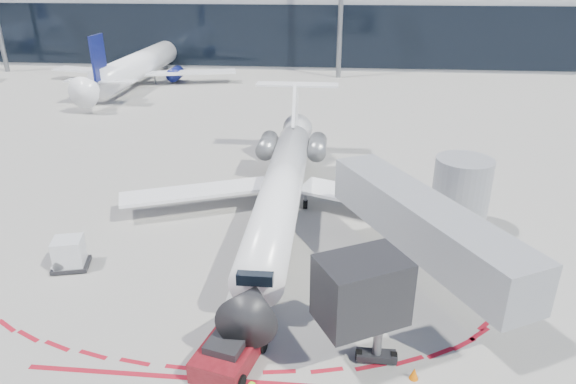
{
  "coord_description": "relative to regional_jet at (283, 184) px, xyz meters",
  "views": [
    {
      "loc": [
        4.71,
        -26.33,
        14.58
      ],
      "look_at": [
        2.24,
        0.21,
        2.85
      ],
      "focal_mm": 32.0,
      "sensor_mm": 36.0,
      "label": 1
    }
  ],
  "objects": [
    {
      "name": "uld_container",
      "position": [
        -10.48,
        -7.2,
        -1.33
      ],
      "size": [
        2.14,
        1.95,
        1.7
      ],
      "rotation": [
        0.0,
        0.0,
        0.26
      ],
      "color": "black",
      "rests_on": "ground"
    },
    {
      "name": "pushback_tug",
      "position": [
        -0.76,
        -13.5,
        -1.58
      ],
      "size": [
        2.83,
        5.2,
        1.32
      ],
      "rotation": [
        0.0,
        0.0,
        -0.26
      ],
      "color": "#560C12",
      "rests_on": "ground"
    },
    {
      "name": "ground",
      "position": [
        -1.66,
        -2.9,
        -2.17
      ],
      "size": [
        260.0,
        260.0,
        0.0
      ],
      "primitive_type": "plane",
      "color": "gray",
      "rests_on": "ground"
    },
    {
      "name": "apron_centerline",
      "position": [
        -1.66,
        -0.9,
        -2.16
      ],
      "size": [
        0.25,
        40.0,
        0.01
      ],
      "primitive_type": "cube",
      "color": "silver",
      "rests_on": "ground"
    },
    {
      "name": "safety_cone_right",
      "position": [
        6.48,
        -13.62,
        -1.92
      ],
      "size": [
        0.36,
        0.36,
        0.5
      ],
      "primitive_type": "cone",
      "color": "#D76004",
      "rests_on": "ground"
    },
    {
      "name": "bg_airliner_1",
      "position": [
        -23.29,
        39.42,
        2.7
      ],
      "size": [
        30.06,
        31.83,
        9.73
      ],
      "primitive_type": null,
      "color": "white",
      "rests_on": "ground"
    },
    {
      "name": "regional_jet",
      "position": [
        0.0,
        0.0,
        0.0
      ],
      "size": [
        21.0,
        25.9,
        6.49
      ],
      "color": "white",
      "rests_on": "ground"
    },
    {
      "name": "apron_stop_bar",
      "position": [
        -1.66,
        -14.4,
        -2.16
      ],
      "size": [
        14.0,
        0.25,
        0.01
      ],
      "primitive_type": "cube",
      "color": "maroon",
      "rests_on": "ground"
    },
    {
      "name": "jet_bridge",
      "position": [
        8.14,
        -5.91,
        0.84
      ],
      "size": [
        10.03,
        15.2,
        4.9
      ],
      "color": "gray",
      "rests_on": "ground"
    },
    {
      "name": "terminal_building",
      "position": [
        -1.66,
        62.07,
        6.36
      ],
      "size": [
        150.0,
        24.15,
        24.0
      ],
      "color": "#999C9F",
      "rests_on": "ground"
    }
  ]
}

